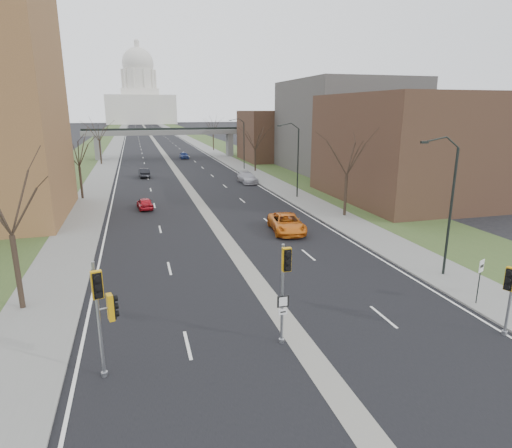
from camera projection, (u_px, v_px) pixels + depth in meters
name	position (u px, v px, depth m)	size (l,w,h in m)	color
ground	(308.00, 352.00, 18.74)	(700.00, 700.00, 0.00)	black
road_surface	(152.00, 138.00, 158.16)	(20.00, 600.00, 0.01)	black
median_strip	(152.00, 138.00, 158.16)	(1.20, 600.00, 0.02)	gray
sidewalk_right	(185.00, 137.00, 161.29)	(4.00, 600.00, 0.12)	gray
sidewalk_left	(118.00, 138.00, 155.00)	(4.00, 600.00, 0.12)	gray
grass_verge_right	(201.00, 137.00, 162.86)	(8.00, 600.00, 0.10)	#2F441F
grass_verge_left	(101.00, 139.00, 153.43)	(8.00, 600.00, 0.10)	#2F441F
commercial_block_near	(409.00, 148.00, 49.49)	(16.00, 20.00, 12.00)	#513826
commercial_block_mid	(345.00, 126.00, 72.45)	(18.00, 22.00, 15.00)	#54514D
commercial_block_far	(278.00, 136.00, 88.26)	(14.00, 14.00, 10.00)	#513826
pedestrian_bridge	(166.00, 136.00, 91.84)	(34.00, 3.00, 6.45)	slate
capitol	(140.00, 97.00, 311.33)	(48.00, 42.00, 55.75)	silver
streetlight_near	(444.00, 168.00, 25.39)	(2.61, 0.20, 8.70)	black
streetlight_mid	(292.00, 139.00, 49.55)	(2.61, 0.20, 8.70)	black
streetlight_far	(239.00, 129.00, 73.72)	(2.61, 0.20, 8.70)	black
tree_left_a	(4.00, 186.00, 21.05)	(7.20, 7.20, 9.40)	#382B21
tree_left_b	(77.00, 146.00, 49.04)	(6.75, 6.75, 8.81)	#382B21
tree_left_c	(98.00, 127.00, 80.43)	(7.65, 7.65, 9.99)	#382B21
tree_right_a	(348.00, 149.00, 40.87)	(7.20, 7.20, 9.40)	#382B21
tree_right_b	(255.00, 137.00, 71.75)	(6.30, 6.30, 8.22)	#382B21
tree_right_c	(213.00, 122.00, 108.61)	(7.65, 7.65, 9.99)	#382B21
signal_pole_left	(103.00, 304.00, 16.20)	(0.81, 1.03, 4.85)	gray
signal_pole_median	(285.00, 277.00, 18.45)	(0.54, 0.76, 4.72)	gray
speed_limit_sign	(480.00, 274.00, 22.80)	(0.50, 0.25, 2.49)	black
car_left_near	(145.00, 203.00, 45.54)	(1.47, 3.64, 1.24)	#B61420
car_left_far	(144.00, 173.00, 66.78)	(1.49, 4.26, 1.40)	black
car_right_near	(287.00, 223.00, 36.98)	(2.58, 5.59, 1.55)	orange
car_right_mid	(247.00, 178.00, 61.65)	(2.10, 5.16, 1.50)	#AEADB5
car_right_far	(184.00, 155.00, 91.96)	(1.70, 4.22, 1.44)	navy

